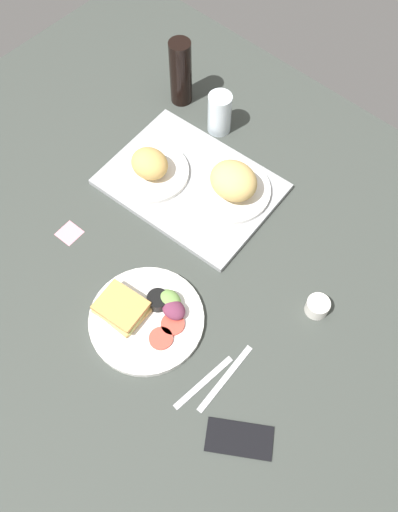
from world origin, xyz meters
TOP-DOWN VIEW (x-y plane):
  - ground_plane at (0.00, 0.00)cm, footprint 190.00×150.00cm
  - serving_tray at (-15.92, 19.40)cm, footprint 47.40×36.36cm
  - bread_plate_near at (-25.79, 14.16)cm, footprint 20.56×20.56cm
  - bread_plate_far at (-5.36, 24.21)cm, footprint 21.37×21.37cm
  - plate_with_salad at (2.53, -16.45)cm, footprint 27.42×27.42cm
  - drinking_glass at (-23.85, 40.18)cm, footprint 6.79×6.79cm
  - soda_bottle at (-39.93, 41.42)cm, footprint 6.40×6.40cm
  - espresso_cup at (31.36, 12.58)cm, footprint 5.60×5.60cm
  - fork at (23.20, -18.86)cm, footprint 3.12×17.05cm
  - knife at (26.20, -14.86)cm, footprint 2.52×19.05cm
  - cell_phone at (37.10, -22.85)cm, footprint 15.98×13.96cm
  - sticky_note at (-29.09, -13.00)cm, footprint 5.88×5.88cm

SIDE VIEW (x-z plane):
  - ground_plane at x=0.00cm, z-range -3.00..0.00cm
  - sticky_note at x=-29.09cm, z-range 0.00..0.12cm
  - fork at x=23.20cm, z-range 0.00..0.50cm
  - knife at x=26.20cm, z-range 0.00..0.50cm
  - cell_phone at x=37.10cm, z-range 0.00..0.80cm
  - serving_tray at x=-15.92cm, z-range 0.00..1.60cm
  - plate_with_salad at x=2.53cm, z-range -0.95..4.45cm
  - espresso_cup at x=31.36cm, z-range 0.00..4.00cm
  - bread_plate_near at x=-25.79cm, z-range 0.31..8.87cm
  - bread_plate_far at x=-5.36cm, z-range 0.60..10.86cm
  - drinking_glass at x=-23.85cm, z-range 0.00..12.56cm
  - soda_bottle at x=-39.93cm, z-range 0.00..20.61cm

